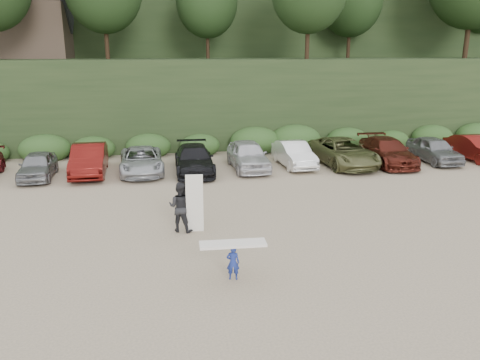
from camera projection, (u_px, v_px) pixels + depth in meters
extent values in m
plane|color=tan|center=(206.00, 239.00, 16.87)|extent=(120.00, 120.00, 0.00)
cube|color=black|center=(178.00, 98.00, 36.98)|extent=(80.00, 14.00, 6.00)
cube|color=black|center=(169.00, 38.00, 52.76)|extent=(90.00, 30.00, 16.00)
cube|color=#2B491E|center=(175.00, 146.00, 30.40)|extent=(46.20, 2.00, 1.20)
cube|color=brown|center=(16.00, 31.00, 35.60)|extent=(8.00, 6.00, 4.00)
imported|color=gray|center=(38.00, 165.00, 24.75)|extent=(1.80, 4.13, 1.39)
imported|color=#5B100D|center=(89.00, 160.00, 25.50)|extent=(1.95, 5.05, 1.64)
imported|color=#A7A9AE|center=(142.00, 161.00, 25.85)|extent=(2.54, 5.12, 1.39)
imported|color=black|center=(194.00, 159.00, 25.92)|extent=(2.15, 5.14, 1.48)
imported|color=silver|center=(248.00, 155.00, 26.67)|extent=(2.06, 4.85, 1.63)
imported|color=white|center=(294.00, 154.00, 27.34)|extent=(1.76, 4.45, 1.44)
imported|color=brown|center=(343.00, 152.00, 27.55)|extent=(3.06, 5.88, 1.58)
imported|color=#4D1911|center=(387.00, 151.00, 27.87)|extent=(2.33, 5.36, 1.53)
imported|color=slate|center=(434.00, 150.00, 28.45)|extent=(1.83, 4.46, 1.51)
imported|color=#61120E|center=(476.00, 148.00, 28.90)|extent=(1.78, 4.61, 1.50)
imported|color=navy|center=(233.00, 263.00, 13.73)|extent=(0.43, 0.32, 1.06)
cube|color=white|center=(233.00, 244.00, 13.57)|extent=(1.96, 0.62, 0.08)
imported|color=black|center=(181.00, 207.00, 17.34)|extent=(1.14, 1.03, 1.91)
cube|color=silver|center=(195.00, 204.00, 17.17)|extent=(0.65, 0.36, 2.25)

